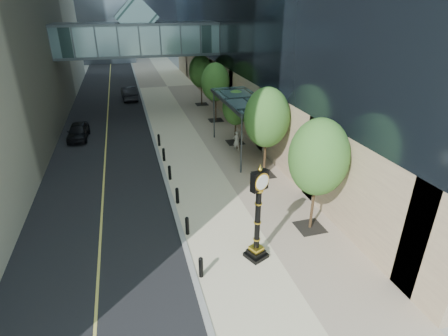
{
  "coord_description": "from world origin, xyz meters",
  "views": [
    {
      "loc": [
        -4.95,
        -10.48,
        10.71
      ],
      "look_at": [
        -0.23,
        6.07,
        2.62
      ],
      "focal_mm": 28.0,
      "sensor_mm": 36.0,
      "label": 1
    }
  ],
  "objects": [
    {
      "name": "car_near",
      "position": [
        -9.26,
        20.68,
        0.7
      ],
      "size": [
        1.78,
        4.07,
        1.36
      ],
      "primitive_type": "imported",
      "rotation": [
        0.0,
        0.0,
        -0.04
      ],
      "color": "black",
      "rests_on": "road"
    },
    {
      "name": "sidewalk",
      "position": [
        1.0,
        40.0,
        0.03
      ],
      "size": [
        8.0,
        180.0,
        0.06
      ],
      "primitive_type": "cube",
      "color": "beige",
      "rests_on": "ground"
    },
    {
      "name": "curb",
      "position": [
        -3.0,
        40.0,
        0.04
      ],
      "size": [
        0.25,
        180.0,
        0.07
      ],
      "primitive_type": "cube",
      "color": "gray",
      "rests_on": "ground"
    },
    {
      "name": "car_far",
      "position": [
        -4.47,
        33.91,
        0.81
      ],
      "size": [
        2.01,
        4.91,
        1.58
      ],
      "primitive_type": "imported",
      "rotation": [
        0.0,
        0.0,
        3.21
      ],
      "color": "black",
      "rests_on": "road"
    },
    {
      "name": "ground",
      "position": [
        0.0,
        0.0,
        0.0
      ],
      "size": [
        320.0,
        320.0,
        0.0
      ],
      "primitive_type": "plane",
      "color": "gray",
      "rests_on": "ground"
    },
    {
      "name": "road",
      "position": [
        -7.0,
        40.0,
        0.01
      ],
      "size": [
        8.0,
        180.0,
        0.02
      ],
      "primitive_type": "cube",
      "color": "black",
      "rests_on": "ground"
    },
    {
      "name": "street_clock",
      "position": [
        0.03,
        1.56,
        2.06
      ],
      "size": [
        1.14,
        1.14,
        4.6
      ],
      "rotation": [
        0.0,
        0.0,
        0.41
      ],
      "color": "black",
      "rests_on": "sidewalk"
    },
    {
      "name": "entrance_canopy",
      "position": [
        3.48,
        14.0,
        4.19
      ],
      "size": [
        3.0,
        8.0,
        4.38
      ],
      "color": "#383F44",
      "rests_on": "ground"
    },
    {
      "name": "pedestrian",
      "position": [
        3.14,
        14.25,
        0.88
      ],
      "size": [
        0.63,
        0.45,
        1.63
      ],
      "primitive_type": "imported",
      "rotation": [
        0.0,
        0.0,
        3.24
      ],
      "color": "#B5B1A6",
      "rests_on": "sidewalk"
    },
    {
      "name": "bollard_row",
      "position": [
        -2.7,
        9.0,
        0.51
      ],
      "size": [
        0.2,
        16.2,
        0.9
      ],
      "color": "black",
      "rests_on": "sidewalk"
    },
    {
      "name": "skywalk",
      "position": [
        -3.0,
        28.0,
        7.71
      ],
      "size": [
        17.0,
        4.2,
        5.8
      ],
      "color": "#467070",
      "rests_on": "ground"
    },
    {
      "name": "street_trees",
      "position": [
        3.6,
        15.19,
        3.9
      ],
      "size": [
        2.94,
        28.81,
        6.04
      ],
      "color": "black",
      "rests_on": "sidewalk"
    }
  ]
}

